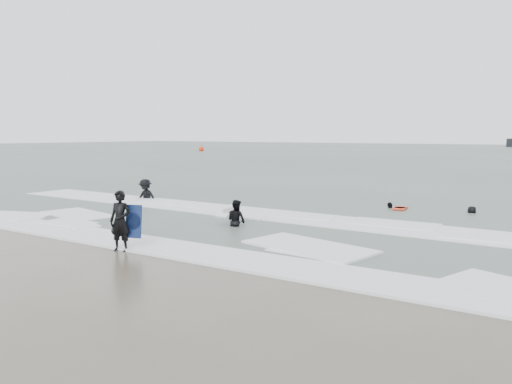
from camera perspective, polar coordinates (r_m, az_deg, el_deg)
The scene contains 10 objects.
ground at distance 15.74m, azimuth -10.15°, elevation -5.75°, with size 320.00×320.00×0.00m, color brown.
sea at distance 91.77m, azimuth 26.87°, elevation 3.88°, with size 320.00×320.00×0.00m, color #47544C.
surfer_centre at distance 14.99m, azimuth -15.15°, elevation -6.50°, with size 0.65×0.42×1.77m, color black.
surfer_wading at distance 18.09m, azimuth -2.26°, elevation -4.03°, with size 0.76×0.59×1.55m, color black.
surfer_breaker at distance 26.00m, azimuth -12.49°, elevation -0.91°, with size 1.24×0.72×1.93m, color black.
surfer_right_near at distance 23.10m, azimuth 15.07°, elevation -1.92°, with size 0.86×0.36×1.47m, color black.
surfer_right_far at distance 22.84m, azimuth 23.43°, elevation -2.34°, with size 0.73×0.47×1.49m, color black.
surf_foam at distance 18.52m, azimuth -2.22°, elevation -3.65°, with size 30.03×9.06×0.09m.
bodyboards at distance 18.23m, azimuth 2.07°, elevation -2.35°, with size 4.70×12.36×1.25m.
buoy at distance 97.89m, azimuth -6.28°, elevation 4.89°, with size 1.00×1.00×1.65m.
Camera 1 is at (10.65, -11.09, 3.35)m, focal length 35.00 mm.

